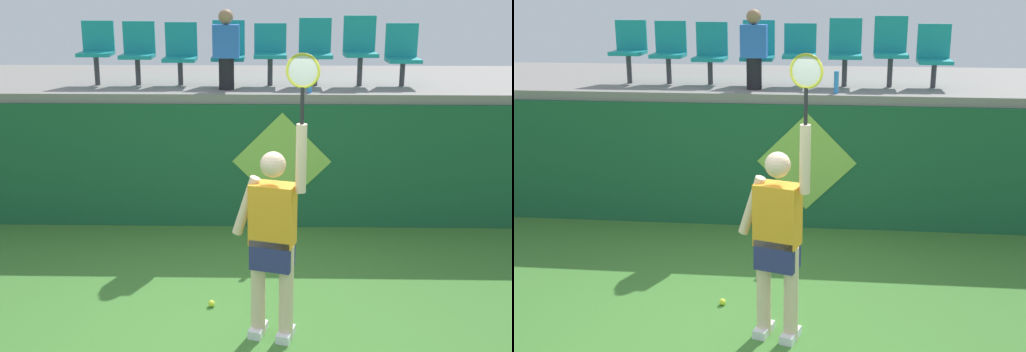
# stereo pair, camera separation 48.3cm
# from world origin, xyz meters

# --- Properties ---
(ground_plane) EXTENTS (40.00, 40.00, 0.00)m
(ground_plane) POSITION_xyz_m (0.00, 0.00, 0.00)
(ground_plane) COLOR #3D752D
(court_back_wall) EXTENTS (11.07, 0.20, 1.63)m
(court_back_wall) POSITION_xyz_m (0.00, 2.88, 0.81)
(court_back_wall) COLOR #195633
(court_back_wall) RESTS_ON ground_plane
(spectator_platform) EXTENTS (11.07, 3.14, 0.12)m
(spectator_platform) POSITION_xyz_m (0.00, 4.40, 1.69)
(spectator_platform) COLOR gray
(spectator_platform) RESTS_ON court_back_wall
(tennis_player) EXTENTS (0.73, 0.36, 2.54)m
(tennis_player) POSITION_xyz_m (0.34, 0.02, 0.98)
(tennis_player) COLOR white
(tennis_player) RESTS_ON ground_plane
(tennis_ball) EXTENTS (0.07, 0.07, 0.07)m
(tennis_ball) POSITION_xyz_m (-0.27, 0.56, 0.03)
(tennis_ball) COLOR #D1E533
(tennis_ball) RESTS_ON ground_plane
(water_bottle) EXTENTS (0.06, 0.06, 0.28)m
(water_bottle) POSITION_xyz_m (0.80, 3.01, 1.89)
(water_bottle) COLOR #338CE5
(water_bottle) RESTS_ON spectator_platform
(stadium_chair_0) EXTENTS (0.44, 0.42, 0.85)m
(stadium_chair_0) POSITION_xyz_m (-2.08, 3.69, 2.23)
(stadium_chair_0) COLOR #38383D
(stadium_chair_0) RESTS_ON spectator_platform
(stadium_chair_1) EXTENTS (0.44, 0.42, 0.85)m
(stadium_chair_1) POSITION_xyz_m (-1.51, 3.69, 2.22)
(stadium_chair_1) COLOR #38383D
(stadium_chair_1) RESTS_ON spectator_platform
(stadium_chair_2) EXTENTS (0.44, 0.42, 0.83)m
(stadium_chair_2) POSITION_xyz_m (-0.93, 3.70, 2.19)
(stadium_chair_2) COLOR #38383D
(stadium_chair_2) RESTS_ON spectator_platform
(stadium_chair_3) EXTENTS (0.44, 0.42, 0.86)m
(stadium_chair_3) POSITION_xyz_m (-0.27, 3.70, 2.21)
(stadium_chair_3) COLOR #38383D
(stadium_chair_3) RESTS_ON spectator_platform
(stadium_chair_4) EXTENTS (0.44, 0.42, 0.82)m
(stadium_chair_4) POSITION_xyz_m (0.30, 3.69, 2.21)
(stadium_chair_4) COLOR #38383D
(stadium_chair_4) RESTS_ON spectator_platform
(stadium_chair_5) EXTENTS (0.44, 0.42, 0.89)m
(stadium_chair_5) POSITION_xyz_m (0.91, 3.70, 2.24)
(stadium_chair_5) COLOR #38383D
(stadium_chair_5) RESTS_ON spectator_platform
(stadium_chair_6) EXTENTS (0.44, 0.42, 0.92)m
(stadium_chair_6) POSITION_xyz_m (1.52, 3.70, 2.26)
(stadium_chair_6) COLOR #38383D
(stadium_chair_6) RESTS_ON spectator_platform
(stadium_chair_7) EXTENTS (0.44, 0.42, 0.82)m
(stadium_chair_7) POSITION_xyz_m (2.09, 3.70, 2.18)
(stadium_chair_7) COLOR #38383D
(stadium_chair_7) RESTS_ON spectator_platform
(spectator_0) EXTENTS (0.34, 0.20, 1.03)m
(spectator_0) POSITION_xyz_m (-0.27, 3.25, 2.28)
(spectator_0) COLOR black
(spectator_0) RESTS_ON spectator_platform
(wall_signage_mount) EXTENTS (1.27, 0.01, 1.53)m
(wall_signage_mount) POSITION_xyz_m (0.46, 2.78, 0.00)
(wall_signage_mount) COLOR #195633
(wall_signage_mount) RESTS_ON ground_plane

